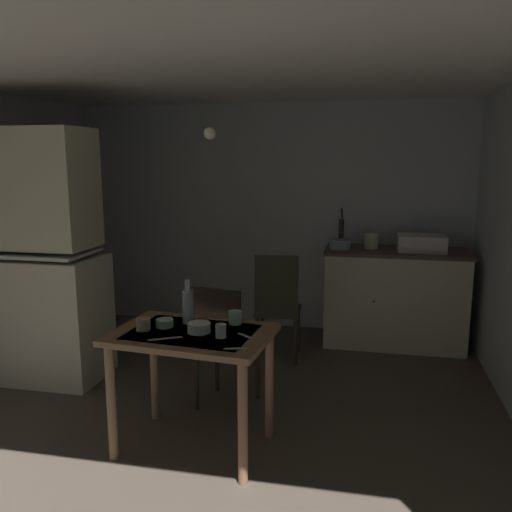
{
  "coord_description": "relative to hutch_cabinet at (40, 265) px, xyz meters",
  "views": [
    {
      "loc": [
        1.02,
        -3.45,
        1.81
      ],
      "look_at": [
        0.27,
        0.14,
        1.12
      ],
      "focal_mm": 37.0,
      "sensor_mm": 36.0,
      "label": 1
    }
  ],
  "objects": [
    {
      "name": "serving_bowl_wide",
      "position": [
        1.37,
        -0.76,
        -0.16
      ],
      "size": [
        0.11,
        0.11,
        0.05
      ],
      "primitive_type": "cylinder",
      "color": "#ADD1C1",
      "rests_on": "dining_table"
    },
    {
      "name": "teacup_mint",
      "position": [
        1.79,
        -0.62,
        -0.15
      ],
      "size": [
        0.08,
        0.08,
        0.08
      ],
      "primitive_type": "cylinder",
      "color": "#ADD1C1",
      "rests_on": "dining_table"
    },
    {
      "name": "counter_cabinet",
      "position": [
        2.88,
        1.41,
        -0.49
      ],
      "size": [
        1.35,
        0.64,
        0.94
      ],
      "color": "beige",
      "rests_on": "ground"
    },
    {
      "name": "teacup_cream",
      "position": [
        1.27,
        -0.85,
        -0.15
      ],
      "size": [
        0.09,
        0.09,
        0.08
      ],
      "primitive_type": "cylinder",
      "color": "tan",
      "rests_on": "dining_table"
    },
    {
      "name": "soup_bowl_small",
      "position": [
        1.62,
        -0.82,
        -0.16
      ],
      "size": [
        0.14,
        0.14,
        0.06
      ],
      "primitive_type": "cylinder",
      "color": "white",
      "rests_on": "dining_table"
    },
    {
      "name": "mug_tall",
      "position": [
        1.77,
        -0.88,
        -0.15
      ],
      "size": [
        0.06,
        0.06,
        0.08
      ],
      "primitive_type": "cylinder",
      "color": "white",
      "rests_on": "dining_table"
    },
    {
      "name": "sink_basin",
      "position": [
        3.11,
        1.41,
        0.06
      ],
      "size": [
        0.44,
        0.34,
        0.15
      ],
      "color": "silver",
      "rests_on": "counter_cabinet"
    },
    {
      "name": "pendant_bulb",
      "position": [
        1.57,
        -0.37,
        1.01
      ],
      "size": [
        0.08,
        0.08,
        0.08
      ],
      "primitive_type": "sphere",
      "color": "#F9EFCC"
    },
    {
      "name": "mixing_bowl_counter",
      "position": [
        2.35,
        1.36,
        0.03
      ],
      "size": [
        0.21,
        0.21,
        0.09
      ],
      "primitive_type": "cylinder",
      "color": "#9EB2C6",
      "rests_on": "counter_cabinet"
    },
    {
      "name": "ground_plane",
      "position": [
        1.56,
        -0.3,
        -0.96
      ],
      "size": [
        5.15,
        5.15,
        0.0
      ],
      "primitive_type": "plane",
      "color": "brown"
    },
    {
      "name": "chair_far_side",
      "position": [
        1.61,
        -0.26,
        -0.47
      ],
      "size": [
        0.46,
        0.46,
        0.93
      ],
      "color": "#34261C",
      "rests_on": "ground"
    },
    {
      "name": "chair_by_counter",
      "position": [
        1.84,
        0.74,
        -0.44
      ],
      "size": [
        0.42,
        0.42,
        0.99
      ],
      "color": "#312D22",
      "rests_on": "ground"
    },
    {
      "name": "glass_bottle",
      "position": [
        1.49,
        -0.66,
        -0.07
      ],
      "size": [
        0.07,
        0.07,
        0.29
      ],
      "color": "#B7BCC1",
      "rests_on": "dining_table"
    },
    {
      "name": "wall_back",
      "position": [
        1.56,
        1.78,
        0.23
      ],
      "size": [
        4.25,
        0.1,
        2.37
      ],
      "primitive_type": "cube",
      "color": "silver",
      "rests_on": "ground"
    },
    {
      "name": "dining_table",
      "position": [
        1.57,
        -0.82,
        -0.32
      ],
      "size": [
        1.01,
        0.75,
        0.77
      ],
      "color": "brown",
      "rests_on": "ground"
    },
    {
      "name": "teaspoon_near_bowl",
      "position": [
        1.92,
        -0.84,
        -0.19
      ],
      "size": [
        0.13,
        0.1,
        0.0
      ],
      "primitive_type": "cube",
      "rotation": [
        0.0,
        0.0,
        5.63
      ],
      "color": "beige",
      "rests_on": "dining_table"
    },
    {
      "name": "hutch_cabinet",
      "position": [
        0.0,
        0.0,
        0.0
      ],
      "size": [
        0.98,
        0.59,
        2.04
      ],
      "color": "beige",
      "rests_on": "ground"
    },
    {
      "name": "ceiling_slab",
      "position": [
        1.56,
        -0.3,
        1.46
      ],
      "size": [
        4.25,
        4.15,
        0.1
      ],
      "primitive_type": "cube",
      "color": "silver"
    },
    {
      "name": "stoneware_crock",
      "position": [
        2.64,
        1.44,
        0.06
      ],
      "size": [
        0.14,
        0.14,
        0.15
      ],
      "primitive_type": "cylinder",
      "color": "beige",
      "rests_on": "counter_cabinet"
    },
    {
      "name": "hand_pump",
      "position": [
        2.35,
        1.45,
        0.15
      ],
      "size": [
        0.05,
        0.27,
        0.39
      ],
      "color": "#232328",
      "rests_on": "counter_cabinet"
    },
    {
      "name": "table_knife",
      "position": [
        1.46,
        -0.98,
        -0.19
      ],
      "size": [
        0.18,
        0.11,
        0.0
      ],
      "primitive_type": "cube",
      "rotation": [
        0.0,
        0.0,
        3.65
      ],
      "color": "silver",
      "rests_on": "dining_table"
    },
    {
      "name": "teaspoon_by_cup",
      "position": [
        1.9,
        -1.05,
        -0.19
      ],
      "size": [
        0.14,
        0.05,
        0.0
      ],
      "primitive_type": "cube",
      "rotation": [
        0.0,
        0.0,
        0.26
      ],
      "color": "beige",
      "rests_on": "dining_table"
    }
  ]
}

